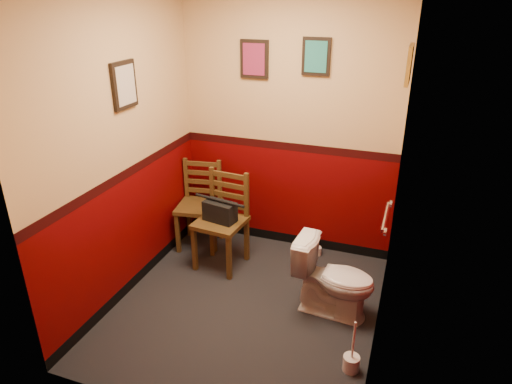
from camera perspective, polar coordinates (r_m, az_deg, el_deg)
floor at (r=4.15m, az=-1.20°, el=-14.09°), size 2.20×2.40×0.00m
wall_back at (r=4.57m, az=4.06°, el=8.59°), size 2.20×0.00×2.70m
wall_front at (r=2.50m, az=-11.32°, el=-5.34°), size 2.20×0.00×2.70m
wall_left at (r=3.99m, az=-16.37°, el=5.39°), size 0.00×2.40×2.70m
wall_right at (r=3.28m, az=16.88°, el=1.31°), size 0.00×2.40×2.70m
grab_bar at (r=3.67m, az=15.96°, el=-2.99°), size 0.05×0.56×0.06m
framed_print_back_a at (r=4.54m, az=-0.22°, el=16.27°), size 0.28×0.04×0.36m
framed_print_back_b at (r=4.36m, az=7.53°, el=16.44°), size 0.26×0.04×0.34m
framed_print_left at (r=3.94m, az=-16.13°, el=12.72°), size 0.04×0.30×0.38m
framed_print_right at (r=3.68m, az=18.58°, el=14.89°), size 0.04×0.34×0.28m
toilet at (r=3.95m, az=9.75°, el=-10.66°), size 0.71×0.43×0.67m
toilet_brush at (r=3.61m, az=11.81°, el=-20.11°), size 0.12×0.12×0.44m
chair_left at (r=4.89m, az=-7.02°, el=-1.60°), size 0.50×0.50×0.92m
chair_right at (r=4.50m, az=-4.22°, el=-3.57°), size 0.48×0.48×0.96m
handbag at (r=4.42m, az=-4.54°, el=-2.42°), size 0.34×0.21×0.23m
tp_stack at (r=4.84m, az=6.97°, el=-6.56°), size 0.21×0.13×0.27m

